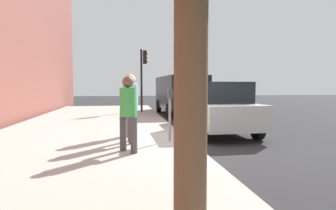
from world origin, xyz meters
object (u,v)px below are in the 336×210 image
object	(u,v)px
pedestrian_at_meter	(131,103)
traffic_signal	(143,70)
parking_officer	(130,99)
parked_sedan_near	(215,107)
parking_meter	(170,104)
parked_van_far	(180,93)
pedestrian_bystander	(128,108)

from	to	relation	value
pedestrian_at_meter	traffic_signal	world-z (taller)	traffic_signal
pedestrian_at_meter	parking_officer	size ratio (longest dim) A/B	0.96
parking_officer	traffic_signal	size ratio (longest dim) A/B	0.51
parking_officer	parked_sedan_near	world-z (taller)	parking_officer
parking_meter	parked_sedan_near	bearing A→B (deg)	-45.38
parked_van_far	traffic_signal	world-z (taller)	traffic_signal
pedestrian_bystander	parked_sedan_near	xyz separation A→B (m)	(3.05, -3.04, -0.25)
parking_officer	parked_van_far	distance (m)	7.98
parking_meter	parking_officer	size ratio (longest dim) A/B	0.76
parking_meter	parked_sedan_near	size ratio (longest dim) A/B	0.32
parking_officer	pedestrian_at_meter	bearing A→B (deg)	-65.02
pedestrian_bystander	parking_meter	bearing A→B (deg)	5.88
parked_sedan_near	traffic_signal	xyz separation A→B (m)	(7.01, 2.04, 1.68)
pedestrian_at_meter	pedestrian_bystander	distance (m)	1.09
parked_van_far	parked_sedan_near	bearing A→B (deg)	-179.99
pedestrian_at_meter	parked_sedan_near	xyz separation A→B (m)	(1.97, -2.96, -0.31)
parked_sedan_near	parked_van_far	world-z (taller)	parked_van_far
traffic_signal	parked_van_far	bearing A→B (deg)	-105.50
parking_meter	pedestrian_bystander	world-z (taller)	pedestrian_bystander
pedestrian_at_meter	pedestrian_bystander	xyz separation A→B (m)	(-1.08, 0.08, -0.06)
parking_meter	pedestrian_at_meter	distance (m)	1.06
pedestrian_bystander	pedestrian_at_meter	bearing A→B (deg)	45.74
pedestrian_at_meter	parking_officer	xyz separation A→B (m)	(1.00, -0.00, 0.05)
parking_meter	parking_officer	distance (m)	1.40
parking_meter	pedestrian_at_meter	world-z (taller)	pedestrian_at_meter
pedestrian_bystander	parking_officer	world-z (taller)	parking_officer
parked_sedan_near	parked_van_far	distance (m)	6.46
parking_officer	parked_sedan_near	bearing A→B (deg)	43.10
parking_meter	pedestrian_bystander	bearing A→B (deg)	135.91
pedestrian_at_meter	parked_van_far	bearing A→B (deg)	67.73
parking_meter	parking_officer	xyz separation A→B (m)	(0.92, 1.05, 0.09)
pedestrian_at_meter	parked_sedan_near	world-z (taller)	pedestrian_at_meter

